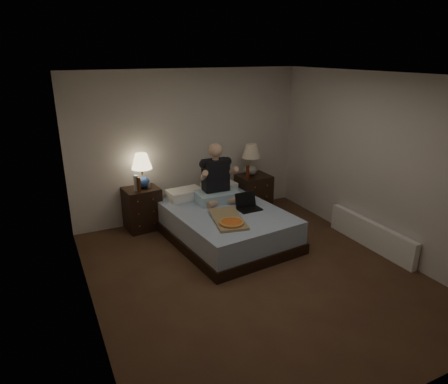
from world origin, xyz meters
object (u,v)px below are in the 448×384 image
nightstand_left (142,208)px  radiator (371,235)px  laptop (249,202)px  nightstand_right (253,194)px  beer_bottle_left (139,185)px  soda_can (148,186)px  beer_bottle_right (248,172)px  lamp_left (142,171)px  pizza_box (232,223)px  person (217,173)px  water_bottle (136,183)px  lamp_right (251,160)px  bed (226,225)px

nightstand_left → radiator: bearing=-43.0°
laptop → radiator: laptop is taller
nightstand_right → beer_bottle_left: (-2.02, 0.05, 0.46)m
soda_can → beer_bottle_right: beer_bottle_right is taller
lamp_left → radiator: lamp_left is taller
beer_bottle_left → pizza_box: bearing=-57.1°
nightstand_right → beer_bottle_right: (-0.19, -0.11, 0.46)m
person → soda_can: bearing=152.8°
laptop → pizza_box: 0.66m
water_bottle → beer_bottle_left: 0.07m
lamp_right → water_bottle: lamp_right is taller
beer_bottle_left → radiator: bearing=-34.2°
lamp_left → pizza_box: size_ratio=0.74×
nightstand_right → lamp_left: 2.03m
nightstand_right → pizza_box: size_ratio=0.92×
beer_bottle_right → person: person is taller
beer_bottle_left → bed: bearing=-37.5°
lamp_left → water_bottle: size_ratio=2.24×
beer_bottle_left → person: (1.13, -0.43, 0.16)m
bed → water_bottle: bearing=135.1°
soda_can → lamp_left: bearing=133.8°
soda_can → person: 1.11m
soda_can → beer_bottle_right: size_ratio=0.43×
soda_can → beer_bottle_right: 1.68m
beer_bottle_left → beer_bottle_right: bearing=-5.1°
beer_bottle_right → laptop: (-0.42, -0.82, -0.20)m
lamp_right → water_bottle: 2.01m
lamp_left → pizza_box: bearing=-62.6°
lamp_right → person: size_ratio=0.60×
pizza_box → radiator: bearing=-5.1°
nightstand_left → beer_bottle_right: beer_bottle_right is taller
nightstand_left → bed: bearing=-50.0°
soda_can → nightstand_left: bearing=147.7°
radiator → lamp_left: bearing=142.8°
nightstand_left → water_bottle: 0.49m
soda_can → pizza_box: (0.73, -1.48, -0.20)m
nightstand_left → lamp_left: size_ratio=1.23×
bed → pizza_box: bearing=-114.5°
person → radiator: person is taller
soda_can → person: bearing=-28.3°
soda_can → beer_bottle_right: (1.66, -0.25, 0.07)m
nightstand_left → nightstand_right: size_ratio=0.99×
pizza_box → nightstand_right: bearing=61.4°
lamp_right → beer_bottle_right: bearing=-133.9°
nightstand_left → soda_can: (0.11, -0.07, 0.39)m
water_bottle → laptop: water_bottle is taller
water_bottle → pizza_box: size_ratio=0.33×
lamp_left → beer_bottle_left: size_ratio=2.43×
person → water_bottle: bearing=157.8°
soda_can → radiator: size_ratio=0.06×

